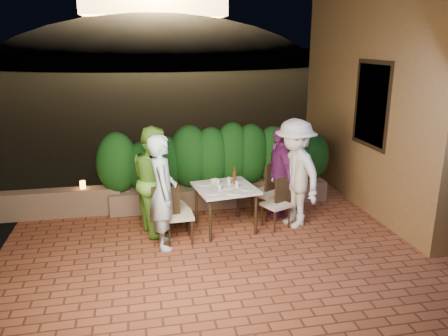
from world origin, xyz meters
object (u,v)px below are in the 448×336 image
object	(u,v)px
chair_right_front	(276,203)
parapet_lamp	(83,185)
diner_blue	(163,192)
bowl	(215,181)
chair_left_back	(174,205)
dining_table	(225,208)
chair_left_front	(179,214)
diner_white	(294,174)
diner_purple	(279,172)
diner_green	(155,180)
beer_bottle	(234,175)
chair_right_back	(266,192)

from	to	relation	value
chair_right_front	parapet_lamp	bearing A→B (deg)	-44.75
diner_blue	parapet_lamp	distance (m)	2.12
bowl	chair_left_back	bearing A→B (deg)	-169.81
dining_table	chair_left_back	distance (m)	0.87
chair_left_front	diner_white	size ratio (longest dim) A/B	0.50
diner_purple	chair_left_back	bearing A→B (deg)	-83.47
diner_green	diner_purple	xyz separation A→B (m)	(2.23, 0.28, -0.08)
bowl	beer_bottle	bearing A→B (deg)	-26.59
beer_bottle	diner_blue	xyz separation A→B (m)	(-1.24, -0.57, -0.02)
bowl	chair_right_front	distance (m)	1.10
diner_blue	diner_purple	distance (m)	2.32
chair_right_front	parapet_lamp	size ratio (longest dim) A/B	6.16
dining_table	chair_left_front	xyz separation A→B (m)	(-0.82, -0.33, 0.09)
diner_purple	chair_right_back	bearing A→B (deg)	-80.93
beer_bottle	dining_table	bearing A→B (deg)	-147.68
chair_right_front	bowl	bearing A→B (deg)	-44.72
dining_table	bowl	distance (m)	0.49
diner_white	diner_purple	bearing A→B (deg)	174.28
beer_bottle	diner_white	bearing A→B (deg)	-10.63
chair_left_front	chair_right_front	xyz separation A→B (m)	(1.68, 0.22, -0.04)
diner_white	diner_blue	bearing A→B (deg)	-97.23
bowl	diner_green	distance (m)	1.04
bowl	diner_green	bearing A→B (deg)	-173.57
dining_table	chair_right_back	size ratio (longest dim) A/B	1.00
parapet_lamp	chair_right_back	bearing A→B (deg)	-13.45
dining_table	diner_white	distance (m)	1.31
chair_right_front	diner_purple	xyz separation A→B (m)	(0.22, 0.54, 0.39)
chair_right_back	parapet_lamp	distance (m)	3.33
diner_purple	chair_right_front	bearing A→B (deg)	-24.65
chair_left_front	diner_green	size ratio (longest dim) A/B	0.52
chair_left_front	chair_left_back	size ratio (longest dim) A/B	1.06
beer_bottle	diner_blue	bearing A→B (deg)	-155.46
beer_bottle	chair_left_back	size ratio (longest dim) A/B	0.35
beer_bottle	chair_left_back	distance (m)	1.14
dining_table	chair_right_front	world-z (taller)	chair_right_front
diner_white	parapet_lamp	xyz separation A→B (m)	(-3.59, 1.22, -0.36)
diner_green	diner_blue	bearing A→B (deg)	173.07
diner_blue	diner_green	size ratio (longest dim) A/B	0.99
diner_white	diner_purple	size ratio (longest dim) A/B	1.14
chair_left_back	diner_blue	size ratio (longest dim) A/B	0.50
dining_table	diner_blue	size ratio (longest dim) A/B	0.54
chair_left_front	chair_left_back	distance (m)	0.47
chair_right_front	chair_right_back	bearing A→B (deg)	-110.02
beer_bottle	diner_green	xyz separation A→B (m)	(-1.33, 0.03, -0.01)
diner_green	parapet_lamp	world-z (taller)	diner_green
chair_left_front	chair_right_back	xyz separation A→B (m)	(1.64, 0.71, 0.01)
dining_table	beer_bottle	distance (m)	0.57
bowl	diner_purple	xyz separation A→B (m)	(1.20, 0.16, 0.05)
dining_table	parapet_lamp	distance (m)	2.68
beer_bottle	bowl	world-z (taller)	beer_bottle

